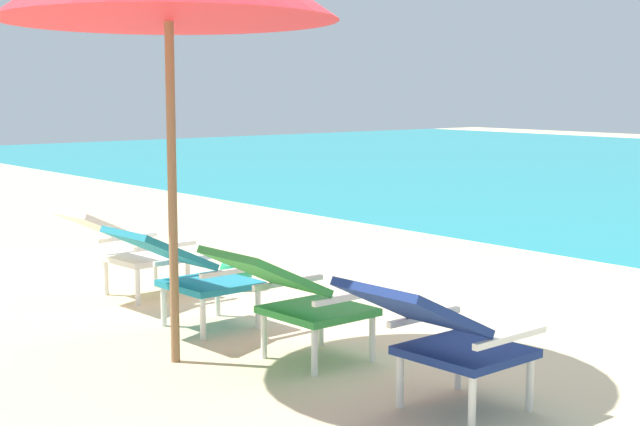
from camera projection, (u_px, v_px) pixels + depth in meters
lounge_chair_far_left at (125, 244)px, 6.86m from camera, size 0.58×0.90×0.68m
lounge_chair_near_left at (187, 268)px, 5.95m from camera, size 0.57×0.89×0.68m
lounge_chair_near_right at (293, 293)px, 5.22m from camera, size 0.56×0.89×0.68m
lounge_chair_far_right at (441, 332)px, 4.39m from camera, size 0.57×0.89×0.68m
beach_ball at (236, 272)px, 7.27m from camera, size 0.25×0.25×0.25m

